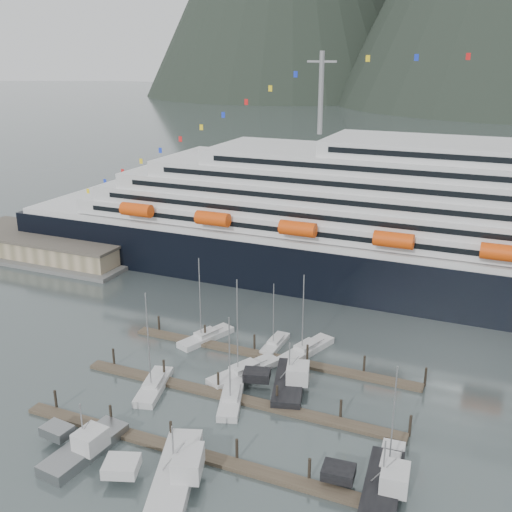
% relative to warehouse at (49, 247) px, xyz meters
% --- Properties ---
extents(ground, '(1600.00, 1600.00, 0.00)m').
position_rel_warehouse_xyz_m(ground, '(72.00, -42.00, -2.25)').
color(ground, '#434F4D').
rests_on(ground, ground).
extents(warehouse, '(46.00, 20.00, 5.80)m').
position_rel_warehouse_xyz_m(warehouse, '(0.00, 0.00, 0.00)').
color(warehouse, '#595956').
rests_on(warehouse, ground).
extents(dock_near, '(48.18, 2.28, 3.20)m').
position_rel_warehouse_xyz_m(dock_near, '(67.07, -51.95, -1.94)').
color(dock_near, '#4A3C2F').
rests_on(dock_near, ground).
extents(dock_mid, '(48.18, 2.28, 3.20)m').
position_rel_warehouse_xyz_m(dock_mid, '(67.07, -38.95, -1.94)').
color(dock_mid, '#4A3C2F').
rests_on(dock_mid, ground).
extents(dock_far, '(48.18, 2.28, 3.20)m').
position_rel_warehouse_xyz_m(dock_far, '(67.07, -25.95, -1.94)').
color(dock_far, '#4A3C2F').
rests_on(dock_far, ground).
extents(sailboat_a, '(5.36, 10.51, 16.01)m').
position_rel_warehouse_xyz_m(sailboat_a, '(55.33, -41.33, -1.79)').
color(sailboat_a, silver).
rests_on(sailboat_a, ground).
extents(sailboat_c, '(5.90, 10.53, 13.85)m').
position_rel_warehouse_xyz_m(sailboat_c, '(66.94, -39.80, -1.82)').
color(sailboat_c, silver).
rests_on(sailboat_c, ground).
extents(sailboat_d, '(8.01, 12.33, 16.19)m').
position_rel_warehouse_xyz_m(sailboat_d, '(65.52, -32.29, -1.80)').
color(sailboat_d, silver).
rests_on(sailboat_d, ground).
extents(sailboat_e, '(6.32, 10.89, 15.35)m').
position_rel_warehouse_xyz_m(sailboat_e, '(54.85, -24.34, -1.81)').
color(sailboat_e, silver).
rests_on(sailboat_e, ground).
extents(sailboat_f, '(2.37, 8.05, 11.79)m').
position_rel_warehouse_xyz_m(sailboat_f, '(66.44, -22.01, -1.85)').
color(sailboat_f, silver).
rests_on(sailboat_f, ground).
extents(sailboat_g, '(6.41, 11.89, 14.28)m').
position_rel_warehouse_xyz_m(sailboat_g, '(71.89, -22.01, -1.81)').
color(sailboat_g, silver).
rests_on(sailboat_g, ground).
extents(sailboat_h, '(3.33, 9.53, 14.63)m').
position_rel_warehouse_xyz_m(sailboat_h, '(90.00, -45.47, -1.81)').
color(sailboat_h, silver).
rests_on(sailboat_h, ground).
extents(trawler_b, '(9.25, 12.13, 7.69)m').
position_rel_warehouse_xyz_m(trawler_b, '(55.43, -56.99, -1.29)').
color(trawler_b, gray).
rests_on(trawler_b, ground).
extents(trawler_c, '(12.63, 16.26, 8.12)m').
position_rel_warehouse_xyz_m(trawler_c, '(67.91, -57.06, -1.25)').
color(trawler_c, silver).
rests_on(trawler_c, ground).
extents(trawler_d, '(9.66, 13.03, 7.62)m').
position_rel_warehouse_xyz_m(trawler_d, '(89.85, -49.79, -1.30)').
color(trawler_d, black).
rests_on(trawler_d, ground).
extents(trawler_e, '(10.32, 12.99, 8.08)m').
position_rel_warehouse_xyz_m(trawler_e, '(72.91, -33.28, -1.26)').
color(trawler_e, black).
rests_on(trawler_e, ground).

